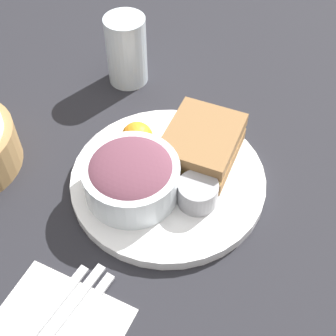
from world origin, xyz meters
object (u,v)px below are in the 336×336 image
(plate, at_px, (168,180))
(knife, at_px, (57,324))
(sandwich, at_px, (202,144))
(spoon, at_px, (46,317))
(drink_glass, at_px, (127,50))
(salad_bowl, at_px, (131,176))
(dressing_cup, at_px, (198,193))
(fork, at_px, (69,332))

(plate, height_order, knife, plate)
(sandwich, height_order, spoon, sandwich)
(knife, relative_size, spoon, 1.17)
(drink_glass, relative_size, knife, 0.69)
(plate, relative_size, drink_glass, 2.31)
(salad_bowl, bearing_deg, spoon, 177.99)
(dressing_cup, height_order, drink_glass, drink_glass)
(dressing_cup, height_order, fork, dressing_cup)
(fork, distance_m, spoon, 0.04)
(knife, bearing_deg, plate, 180.00)
(knife, bearing_deg, fork, 90.00)
(knife, bearing_deg, drink_glass, -156.10)
(dressing_cup, relative_size, drink_glass, 0.45)
(fork, bearing_deg, drink_glass, -154.16)
(salad_bowl, relative_size, fork, 0.80)
(sandwich, distance_m, knife, 0.33)
(dressing_cup, distance_m, knife, 0.25)
(sandwich, relative_size, salad_bowl, 0.95)
(dressing_cup, relative_size, knife, 0.32)
(salad_bowl, height_order, spoon, salad_bowl)
(dressing_cup, xyz_separation_m, spoon, (-0.24, 0.10, -0.03))
(sandwich, xyz_separation_m, fork, (-0.32, 0.04, -0.04))
(spoon, bearing_deg, salad_bowl, -176.51)
(sandwich, relative_size, drink_glass, 1.04)
(salad_bowl, xyz_separation_m, fork, (-0.22, -0.03, -0.05))
(salad_bowl, distance_m, drink_glass, 0.28)
(plate, height_order, fork, plate)
(plate, relative_size, fork, 1.69)
(plate, height_order, dressing_cup, dressing_cup)
(plate, bearing_deg, knife, 174.50)
(dressing_cup, xyz_separation_m, fork, (-0.24, 0.06, -0.03))
(sandwich, distance_m, salad_bowl, 0.12)
(drink_glass, relative_size, fork, 0.73)
(drink_glass, height_order, spoon, drink_glass)
(sandwich, xyz_separation_m, salad_bowl, (-0.11, 0.06, 0.01))
(plate, xyz_separation_m, fork, (-0.26, 0.01, -0.00))
(drink_glass, bearing_deg, fork, -159.66)
(plate, height_order, sandwich, sandwich)
(fork, bearing_deg, knife, -90.00)
(sandwich, height_order, drink_glass, drink_glass)
(drink_glass, height_order, fork, drink_glass)
(sandwich, xyz_separation_m, spoon, (-0.32, 0.07, -0.04))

